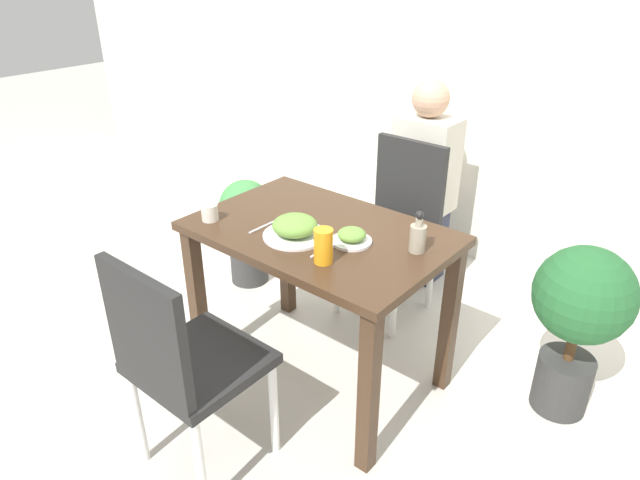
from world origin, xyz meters
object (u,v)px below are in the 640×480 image
person_figure (423,185)px  side_plate (352,237)px  chair_far (396,218)px  drink_cup (210,212)px  sauce_bottle (418,236)px  food_plate (295,228)px  potted_plant_left (247,224)px  juice_glass (323,246)px  chair_near (181,359)px  potted_plant_right (580,312)px

person_figure → side_plate: bearing=-74.2°
chair_far → drink_cup: size_ratio=12.85×
sauce_bottle → person_figure: person_figure is taller
food_plate → potted_plant_left: size_ratio=0.41×
juice_glass → chair_near: bearing=-111.8°
potted_plant_left → chair_far: bearing=22.7°
sauce_bottle → side_plate: bearing=-155.8°
drink_cup → sauce_bottle: sauce_bottle is taller
chair_far → juice_glass: (0.26, -0.91, 0.30)m
juice_glass → potted_plant_right: juice_glass is taller
drink_cup → person_figure: person_figure is taller
person_figure → drink_cup: bearing=-101.9°
side_plate → chair_far: bearing=108.9°
side_plate → drink_cup: 0.62m
chair_far → person_figure: 0.37m
juice_glass → food_plate: bearing=158.6°
juice_glass → person_figure: size_ratio=0.11×
chair_far → potted_plant_right: chair_far is taller
juice_glass → potted_plant_left: size_ratio=0.21×
chair_far → juice_glass: chair_far is taller
side_plate → person_figure: size_ratio=0.14×
chair_near → potted_plant_left: (-0.84, 1.10, -0.15)m
side_plate → sauce_bottle: 0.26m
sauce_bottle → potted_plant_right: (0.53, 0.41, -0.33)m
side_plate → sauce_bottle: sauce_bottle is taller
potted_plant_left → potted_plant_right: potted_plant_right is taller
sauce_bottle → person_figure: bearing=118.7°
juice_glass → sauce_bottle: (0.22, 0.29, -0.00)m
chair_near → side_plate: 0.78m
person_figure → chair_far: bearing=-80.7°
chair_near → person_figure: person_figure is taller
person_figure → food_plate: bearing=-85.0°
food_plate → juice_glass: 0.23m
sauce_bottle → juice_glass: bearing=-126.9°
chair_near → potted_plant_right: 1.55m
chair_near → person_figure: (-0.11, 1.80, 0.06)m
chair_near → potted_plant_right: size_ratio=1.19×
side_plate → drink_cup: size_ratio=2.25×
chair_near → juice_glass: chair_near is taller
food_plate → side_plate: bearing=27.0°
side_plate → food_plate: bearing=-153.0°
chair_near → juice_glass: 0.63m
chair_near → sauce_bottle: sauce_bottle is taller
sauce_bottle → person_figure: size_ratio=0.14×
potted_plant_right → person_figure: size_ratio=0.66×
chair_near → food_plate: 0.66m
side_plate → juice_glass: size_ratio=1.21×
juice_glass → person_figure: 1.34m
sauce_bottle → potted_plant_right: bearing=37.9°
chair_near → sauce_bottle: size_ratio=5.51×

